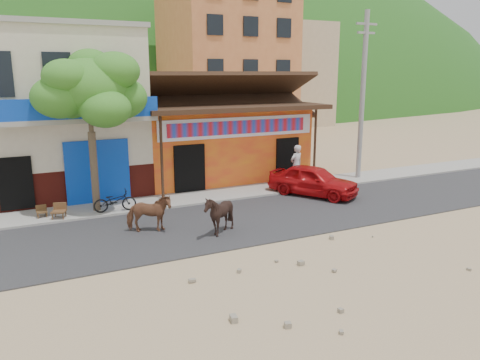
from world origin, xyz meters
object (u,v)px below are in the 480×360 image
object	(u,v)px
scooter	(115,201)
red_car	(313,180)
cafe_chair_left	(58,205)
cafe_chair_right	(41,206)
pedestrian	(296,165)
tree	(91,132)
cow_dark	(219,214)
utility_pole	(362,97)
cow_tan	(149,214)

from	to	relation	value
scooter	red_car	bearing A→B (deg)	-91.66
cafe_chair_left	cafe_chair_right	size ratio (longest dim) A/B	1.27
scooter	pedestrian	bearing A→B (deg)	-80.03
tree	scooter	distance (m)	2.70
cafe_chair_right	cow_dark	bearing A→B (deg)	-42.59
utility_pole	scooter	world-z (taller)	utility_pole
scooter	tree	bearing A→B (deg)	55.54
red_car	cafe_chair_right	distance (m)	10.94
tree	scooter	xyz separation A→B (m)	(0.60, -0.50, -2.59)
utility_pole	red_car	world-z (taller)	utility_pole
utility_pole	red_car	distance (m)	5.47
tree	scooter	bearing A→B (deg)	-39.81
tree	red_car	size ratio (longest dim) A/B	1.54
utility_pole	red_car	xyz separation A→B (m)	(-3.91, -1.72, -3.42)
cow_dark	utility_pole	bearing A→B (deg)	123.88
utility_pole	scooter	distance (m)	12.74
cow_tan	pedestrian	size ratio (longest dim) A/B	0.80
tree	pedestrian	size ratio (longest dim) A/B	3.19
pedestrian	cafe_chair_left	size ratio (longest dim) A/B	1.88
cow_dark	pedestrian	distance (m)	7.47
cafe_chair_right	scooter	bearing A→B (deg)	-12.66
tree	pedestrian	distance (m)	9.33
cow_tan	scooter	bearing A→B (deg)	31.22
cow_dark	cafe_chair_left	bearing A→B (deg)	-122.08
tree	cafe_chair_left	bearing A→B (deg)	-161.56
red_car	cafe_chair_left	size ratio (longest dim) A/B	3.88
tree	utility_pole	distance (m)	12.84
tree	red_car	bearing A→B (deg)	-9.69
tree	pedestrian	world-z (taller)	tree
tree	cow_tan	world-z (taller)	tree
tree	cow_dark	size ratio (longest dim) A/B	4.33
red_car	scooter	world-z (taller)	red_car
tree	utility_pole	xyz separation A→B (m)	(12.80, 0.20, 1.00)
scooter	cafe_chair_left	bearing A→B (deg)	94.39
pedestrian	cafe_chair_right	size ratio (longest dim) A/B	2.38
utility_pole	cow_dark	size ratio (longest dim) A/B	5.77
cow_dark	scooter	distance (m)	4.68
red_car	cafe_chair_left	world-z (taller)	red_car
red_car	utility_pole	bearing A→B (deg)	-7.31
utility_pole	pedestrian	world-z (taller)	utility_pole
tree	cafe_chair_right	bearing A→B (deg)	-178.82
cow_tan	red_car	bearing A→B (deg)	-59.80
cow_dark	pedestrian	xyz separation A→B (m)	(5.90, 4.57, 0.33)
scooter	cow_tan	bearing A→B (deg)	-161.78
red_car	tree	bearing A→B (deg)	139.30
red_car	cow_dark	bearing A→B (deg)	175.77
cow_dark	red_car	size ratio (longest dim) A/B	0.36
cow_dark	scooter	xyz separation A→B (m)	(-2.60, 3.89, -0.20)
cafe_chair_left	cafe_chair_right	distance (m)	0.70
cafe_chair_left	cafe_chair_right	xyz separation A→B (m)	(-0.55, 0.43, -0.11)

